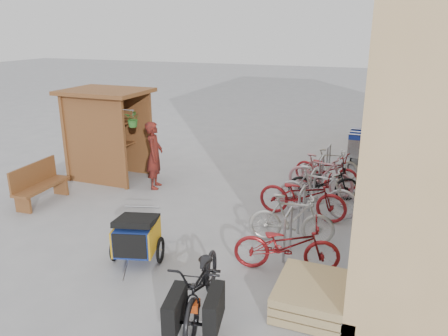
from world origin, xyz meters
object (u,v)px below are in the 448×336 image
(bike_1, at_px, (292,219))
(pallet_stack, at_px, (312,296))
(bike_2, at_px, (302,196))
(child_trailer, at_px, (137,235))
(bike_4, at_px, (323,182))
(person_kiosk, at_px, (155,155))
(kiosk, at_px, (104,122))
(cargo_bike, at_px, (202,286))
(bike_3, at_px, (317,191))
(bike_5, at_px, (320,175))
(bike_6, at_px, (326,169))
(bench, at_px, (39,183))
(bike_0, at_px, (287,245))
(bike_7, at_px, (330,165))
(shopping_carts, at_px, (360,143))

(bike_1, bearing_deg, pallet_stack, -168.21)
(pallet_stack, xyz_separation_m, bike_2, (-0.80, 3.15, 0.29))
(child_trailer, relative_size, bike_4, 0.92)
(person_kiosk, distance_m, bike_1, 4.30)
(kiosk, xyz_separation_m, bike_1, (5.53, -1.95, -1.07))
(person_kiosk, bearing_deg, cargo_bike, -160.56)
(kiosk, xyz_separation_m, bike_3, (5.75, -0.47, -1.01))
(child_trailer, xyz_separation_m, bike_5, (2.46, 4.38, 0.02))
(bike_4, bearing_deg, bike_5, 8.07)
(person_kiosk, height_order, bike_6, person_kiosk)
(bench, height_order, bike_5, bike_5)
(pallet_stack, height_order, person_kiosk, person_kiosk)
(pallet_stack, distance_m, bike_5, 4.71)
(bike_4, bearing_deg, pallet_stack, 171.89)
(child_trailer, xyz_separation_m, person_kiosk, (-1.56, 3.36, 0.37))
(bike_0, relative_size, bike_3, 0.98)
(bike_2, height_order, bike_7, bike_2)
(shopping_carts, height_order, bike_7, shopping_carts)
(person_kiosk, xyz_separation_m, bike_7, (4.09, 2.07, -0.41))
(kiosk, bearing_deg, bike_3, -4.67)
(bike_4, xyz_separation_m, bike_7, (-0.05, 1.35, 0.01))
(child_trailer, distance_m, bike_1, 2.88)
(cargo_bike, bearing_deg, pallet_stack, 16.46)
(kiosk, xyz_separation_m, shopping_carts, (6.28, 3.90, -0.93))
(bench, xyz_separation_m, bike_5, (6.02, 2.91, 0.02))
(kiosk, distance_m, bike_2, 5.63)
(bike_7, bearing_deg, bike_2, 158.50)
(bike_0, bearing_deg, person_kiosk, 43.12)
(child_trailer, xyz_separation_m, cargo_bike, (1.71, -1.03, 0.02))
(bike_2, relative_size, bike_7, 1.28)
(bike_3, xyz_separation_m, bike_4, (-0.01, 0.97, -0.11))
(bike_2, bearing_deg, bike_3, -43.88)
(pallet_stack, bearing_deg, bike_0, 123.26)
(bike_4, relative_size, bike_5, 0.99)
(bike_0, bearing_deg, bike_7, -13.25)
(kiosk, relative_size, person_kiosk, 1.45)
(bike_5, bearing_deg, bike_3, -162.33)
(kiosk, distance_m, bike_5, 5.77)
(pallet_stack, height_order, child_trailer, child_trailer)
(bench, xyz_separation_m, shopping_carts, (6.68, 6.02, 0.14))
(pallet_stack, xyz_separation_m, bike_0, (-0.60, 0.92, 0.26))
(kiosk, height_order, bike_0, kiosk)
(cargo_bike, height_order, person_kiosk, person_kiosk)
(shopping_carts, relative_size, cargo_bike, 0.81)
(cargo_bike, height_order, bike_4, cargo_bike)
(child_trailer, distance_m, bike_4, 4.83)
(kiosk, height_order, cargo_bike, kiosk)
(pallet_stack, xyz_separation_m, child_trailer, (-3.12, 0.28, 0.28))
(child_trailer, xyz_separation_m, bike_0, (2.52, 0.63, -0.02))
(person_kiosk, bearing_deg, bike_3, -110.52)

